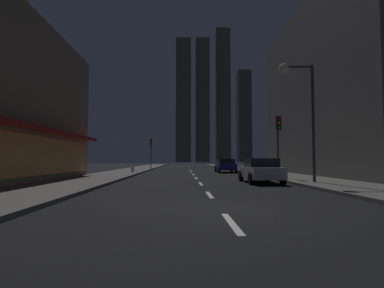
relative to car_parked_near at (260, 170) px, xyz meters
name	(u,v)px	position (x,y,z in m)	size (l,w,h in m)	color
ground_plane	(190,170)	(-3.60, 22.84, -0.79)	(78.00, 136.00, 0.10)	black
sidewalk_right	(241,169)	(3.40, 22.84, -0.67)	(4.00, 76.00, 0.15)	#605E59
sidewalk_left	(138,169)	(-10.60, 22.84, -0.67)	(4.00, 76.00, 0.15)	#605E59
lane_marking_center	(196,178)	(-3.60, 4.44, -0.73)	(0.16, 33.40, 0.01)	silver
building_apartment_right	(366,90)	(10.90, 6.84, 6.54)	(11.00, 20.00, 14.57)	slate
skyscraper_distant_tall	(183,101)	(-3.74, 141.47, 32.29)	(7.98, 8.43, 66.06)	#5D5845
skyscraper_distant_mid	(202,100)	(6.72, 144.73, 33.26)	(7.53, 6.55, 67.99)	#615C49
skyscraper_distant_short	(223,95)	(18.59, 148.47, 37.10)	(8.16, 5.09, 75.67)	#5F5B47
skyscraper_distant_slender	(244,116)	(30.51, 148.84, 24.95)	(7.26, 8.27, 51.38)	brown
car_parked_near	(260,170)	(0.00, 0.00, 0.00)	(1.98, 4.24, 1.45)	silver
car_parked_far	(226,165)	(0.00, 14.06, 0.00)	(1.98, 4.24, 1.45)	navy
fire_hydrant_far_left	(133,169)	(-9.50, 11.92, -0.29)	(0.42, 0.30, 0.65)	#B2B2B2
traffic_light_near_right	(278,133)	(1.90, 2.38, 2.45)	(0.32, 0.48, 4.20)	#2D2D2D
traffic_light_far_left	(151,147)	(-9.10, 25.44, 2.45)	(0.32, 0.48, 4.20)	#2D2D2D
street_lamp_right	(298,93)	(1.78, -1.45, 4.33)	(1.96, 0.56, 6.58)	#38383D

